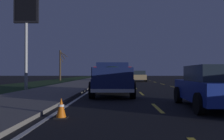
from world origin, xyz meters
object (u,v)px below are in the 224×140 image
at_px(sedan_blue, 213,86).
at_px(gas_price_sign, 26,18).
at_px(bare_tree_far, 60,64).
at_px(sedan_tan, 139,76).
at_px(traffic_cone_near, 61,108).
at_px(pickup_truck, 112,78).

xyz_separation_m(sedan_blue, gas_price_sign, (9.94, 10.47, 4.71)).
xyz_separation_m(gas_price_sign, bare_tree_far, (21.55, 2.36, -2.90)).
height_order(sedan_tan, bare_tree_far, bare_tree_far).
bearing_deg(sedan_blue, sedan_tan, 0.81).
xyz_separation_m(sedan_tan, traffic_cone_near, (-29.20, 4.62, -0.50)).
relative_size(pickup_truck, sedan_tan, 1.23).
xyz_separation_m(pickup_truck, bare_tree_far, (26.38, 9.09, 1.61)).
bearing_deg(traffic_cone_near, sedan_blue, -67.56).
xyz_separation_m(sedan_blue, sedan_tan, (27.14, 0.38, 0.00)).
relative_size(sedan_tan, traffic_cone_near, 7.65).
bearing_deg(traffic_cone_near, pickup_truck, -10.00).
distance_m(pickup_truck, traffic_cone_near, 7.32).
relative_size(pickup_truck, bare_tree_far, 1.12).
distance_m(sedan_tan, bare_tree_far, 13.31).
height_order(pickup_truck, sedan_tan, pickup_truck).
distance_m(sedan_tan, gas_price_sign, 20.48).
bearing_deg(bare_tree_far, sedan_blue, -157.84).
relative_size(sedan_tan, bare_tree_far, 0.91).
distance_m(gas_price_sign, bare_tree_far, 21.87).
distance_m(bare_tree_far, traffic_cone_near, 34.54).
bearing_deg(traffic_cone_near, gas_price_sign, 24.48).
xyz_separation_m(sedan_tan, gas_price_sign, (-17.20, 10.08, 4.71)).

